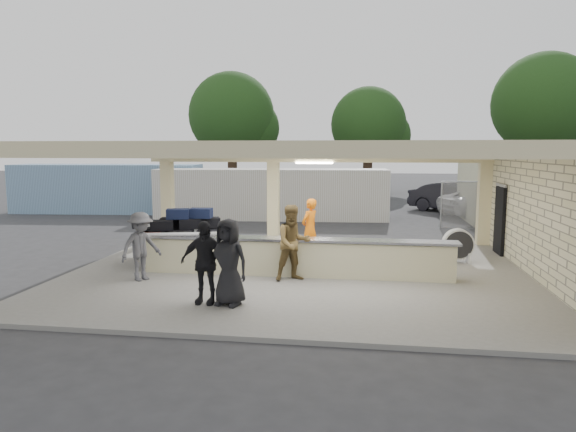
% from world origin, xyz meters
% --- Properties ---
extents(ground, '(120.00, 120.00, 0.00)m').
position_xyz_m(ground, '(0.00, 0.00, 0.00)').
color(ground, '#29292C').
rests_on(ground, ground).
extents(pavilion, '(12.01, 10.00, 3.55)m').
position_xyz_m(pavilion, '(0.21, 0.66, 1.35)').
color(pavilion, slate).
rests_on(pavilion, ground).
extents(baggage_counter, '(8.20, 0.58, 0.98)m').
position_xyz_m(baggage_counter, '(0.00, -0.50, 0.59)').
color(baggage_counter, beige).
rests_on(baggage_counter, pavilion).
extents(luggage_cart, '(3.01, 2.28, 1.57)m').
position_xyz_m(luggage_cart, '(-3.33, 0.52, 0.95)').
color(luggage_cart, silver).
rests_on(luggage_cart, pavilion).
extents(drum_fan, '(0.89, 0.49, 0.98)m').
position_xyz_m(drum_fan, '(4.45, 1.72, 0.62)').
color(drum_fan, silver).
rests_on(drum_fan, pavilion).
extents(baggage_handler, '(0.64, 0.75, 1.79)m').
position_xyz_m(baggage_handler, '(0.14, 1.74, 1.00)').
color(baggage_handler, orange).
rests_on(baggage_handler, pavilion).
extents(passenger_a, '(1.01, 0.78, 1.90)m').
position_xyz_m(passenger_a, '(0.01, -1.00, 1.05)').
color(passenger_a, brown).
rests_on(passenger_a, pavilion).
extents(passenger_b, '(1.05, 0.42, 1.77)m').
position_xyz_m(passenger_b, '(-1.59, -3.18, 0.99)').
color(passenger_b, black).
rests_on(passenger_b, pavilion).
extents(passenger_c, '(0.93, 1.14, 1.72)m').
position_xyz_m(passenger_c, '(-3.74, -1.56, 0.96)').
color(passenger_c, '#47474B').
rests_on(passenger_c, pavilion).
extents(passenger_d, '(0.96, 0.59, 1.83)m').
position_xyz_m(passenger_d, '(-1.05, -3.21, 1.02)').
color(passenger_d, black).
rests_on(passenger_d, pavilion).
extents(car_white_a, '(5.53, 4.15, 1.43)m').
position_xyz_m(car_white_a, '(8.05, 13.25, 0.71)').
color(car_white_a, silver).
rests_on(car_white_a, ground).
extents(car_white_b, '(4.70, 2.93, 1.39)m').
position_xyz_m(car_white_b, '(10.45, 13.33, 0.70)').
color(car_white_b, silver).
rests_on(car_white_b, ground).
extents(car_dark, '(4.83, 3.98, 1.57)m').
position_xyz_m(car_dark, '(6.55, 14.88, 0.78)').
color(car_dark, black).
rests_on(car_dark, ground).
extents(container_white, '(11.24, 3.07, 2.41)m').
position_xyz_m(container_white, '(-2.69, 10.99, 1.20)').
color(container_white, silver).
rests_on(container_white, ground).
extents(container_blue, '(9.97, 3.15, 2.55)m').
position_xyz_m(container_blue, '(-11.82, 12.24, 1.28)').
color(container_blue, '#79A2C2').
rests_on(container_blue, ground).
extents(tree_left, '(6.60, 6.30, 9.00)m').
position_xyz_m(tree_left, '(-7.68, 24.16, 5.59)').
color(tree_left, '#382619').
rests_on(tree_left, ground).
extents(tree_mid, '(6.00, 5.60, 8.00)m').
position_xyz_m(tree_mid, '(2.32, 26.16, 4.96)').
color(tree_mid, '#382619').
rests_on(tree_mid, ground).
extents(tree_right, '(7.20, 7.00, 10.00)m').
position_xyz_m(tree_right, '(14.32, 25.16, 6.21)').
color(tree_right, '#382619').
rests_on(tree_right, ground).
extents(adjacent_building, '(6.00, 8.00, 3.20)m').
position_xyz_m(adjacent_building, '(9.50, 10.00, 1.60)').
color(adjacent_building, beige).
rests_on(adjacent_building, ground).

